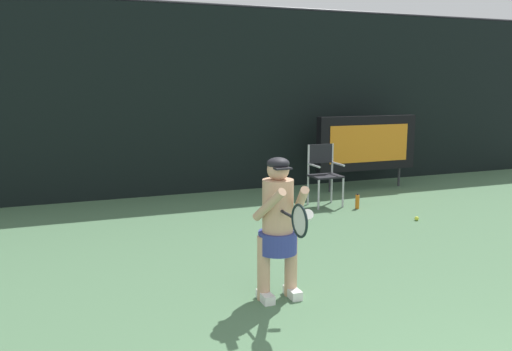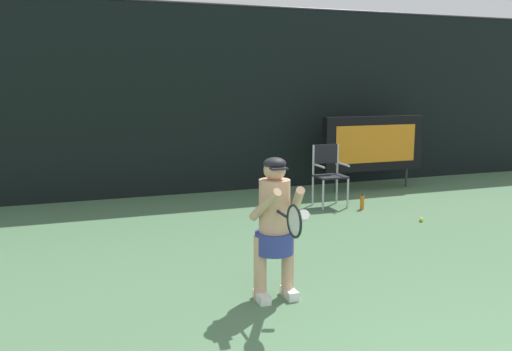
% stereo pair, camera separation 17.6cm
% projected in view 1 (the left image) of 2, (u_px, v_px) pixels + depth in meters
% --- Properties ---
extents(backdrop_screen, '(18.00, 0.12, 3.66)m').
position_uv_depth(backdrop_screen, '(194.00, 101.00, 10.26)').
color(backdrop_screen, black).
rests_on(backdrop_screen, ground).
extents(scoreboard, '(2.20, 0.21, 1.50)m').
position_uv_depth(scoreboard, '(367.00, 143.00, 10.77)').
color(scoreboard, black).
rests_on(scoreboard, ground).
extents(umpire_chair, '(0.52, 0.44, 1.08)m').
position_uv_depth(umpire_chair, '(324.00, 171.00, 9.38)').
color(umpire_chair, '#B7B7BC').
rests_on(umpire_chair, ground).
extents(water_bottle, '(0.07, 0.07, 0.27)m').
position_uv_depth(water_bottle, '(357.00, 202.00, 9.19)').
color(water_bottle, orange).
rests_on(water_bottle, ground).
extents(tennis_player, '(0.53, 0.59, 1.44)m').
position_uv_depth(tennis_player, '(278.00, 224.00, 5.26)').
color(tennis_player, white).
rests_on(tennis_player, ground).
extents(tennis_racket, '(0.03, 0.60, 0.31)m').
position_uv_depth(tennis_racket, '(298.00, 220.00, 4.76)').
color(tennis_racket, black).
extents(tennis_ball_loose, '(0.07, 0.07, 0.07)m').
position_uv_depth(tennis_ball_loose, '(417.00, 218.00, 8.41)').
color(tennis_ball_loose, '#CCDB3D').
rests_on(tennis_ball_loose, ground).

